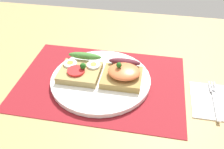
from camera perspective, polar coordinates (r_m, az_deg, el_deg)
ground_plane at (r=67.85cm, az=-2.49°, el=-2.76°), size 120.00×90.00×3.20cm
placemat at (r=66.72cm, az=-2.53°, el=-1.63°), size 43.27×30.32×0.30cm
plate at (r=66.24cm, az=-2.55°, el=-1.13°), size 25.97×25.97×1.19cm
sandwich_egg_tomato at (r=67.14cm, az=-7.04°, el=1.29°), size 10.48×10.66×3.98cm
sandwich_salmon at (r=63.96cm, az=2.45°, el=0.10°), size 9.97×10.48×5.41cm
napkin at (r=65.99cm, az=22.45°, el=-5.54°), size 11.79×12.67×0.60cm
fork at (r=65.78cm, az=22.15°, el=-5.05°), size 1.62×13.78×0.32cm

